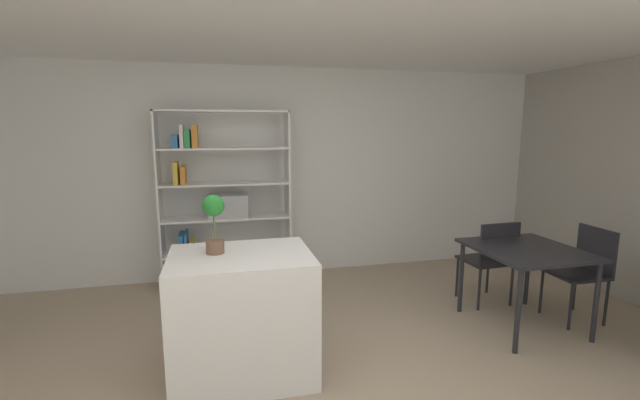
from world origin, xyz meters
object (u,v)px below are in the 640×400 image
object	(u,v)px
kitchen_island	(242,314)
potted_plant_on_island	(214,218)
dining_table	(526,257)
dining_chair_far	(492,255)
dining_chair_window_side	(585,265)
open_bookshelf	(218,201)

from	to	relation	value
kitchen_island	potted_plant_on_island	world-z (taller)	potted_plant_on_island
dining_table	dining_chair_far	bearing A→B (deg)	89.41
kitchen_island	dining_chair_window_side	bearing A→B (deg)	2.99
dining_chair_window_side	dining_chair_far	distance (m)	0.83
dining_chair_far	dining_table	bearing A→B (deg)	86.41
open_bookshelf	dining_chair_window_side	size ratio (longest dim) A/B	2.25
dining_table	dining_chair_far	distance (m)	0.52
potted_plant_on_island	dining_chair_window_side	distance (m)	3.51
potted_plant_on_island	open_bookshelf	xyz separation A→B (m)	(0.03, 1.84, -0.18)
potted_plant_on_island	open_bookshelf	world-z (taller)	open_bookshelf
kitchen_island	dining_table	distance (m)	2.62
open_bookshelf	dining_chair_window_side	world-z (taller)	open_bookshelf
open_bookshelf	dining_chair_far	xyz separation A→B (m)	(2.76, -1.24, -0.48)
potted_plant_on_island	dining_chair_far	size ratio (longest dim) A/B	0.48
dining_chair_window_side	dining_chair_far	bearing A→B (deg)	-125.96
potted_plant_on_island	kitchen_island	bearing A→B (deg)	-21.64
dining_table	dining_chair_window_side	size ratio (longest dim) A/B	1.06
dining_chair_window_side	potted_plant_on_island	bearing A→B (deg)	-87.21
open_bookshelf	dining_chair_far	world-z (taller)	open_bookshelf
open_bookshelf	dining_chair_window_side	distance (m)	3.87
dining_chair_window_side	dining_chair_far	world-z (taller)	dining_chair_window_side
dining_chair_window_side	dining_table	bearing A→B (deg)	-89.05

